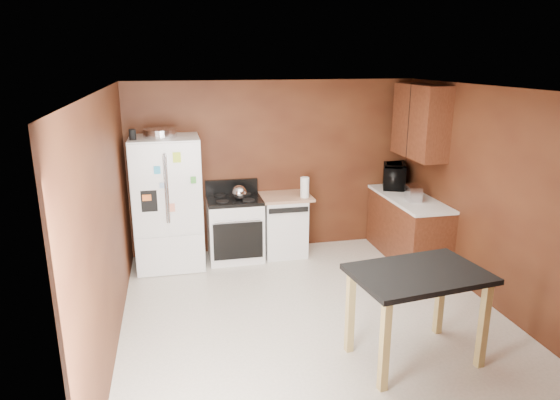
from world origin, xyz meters
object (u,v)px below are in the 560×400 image
object	(u,v)px
green_canister	(304,190)
dishwasher	(284,224)
kettle	(239,193)
island	(418,286)
toaster	(413,193)
paper_towel	(305,187)
roasting_pan	(160,133)
pen_cup	(133,134)
refrigerator	(168,203)
gas_range	(235,227)
microwave	(394,176)

from	to	relation	value
green_canister	dishwasher	size ratio (longest dim) A/B	0.12
kettle	dishwasher	bearing A→B (deg)	10.44
green_canister	island	xyz separation A→B (m)	(0.31, -2.92, -0.17)
island	toaster	bearing A→B (deg)	64.64
paper_towel	dishwasher	distance (m)	0.66
roasting_pan	pen_cup	world-z (taller)	pen_cup
roasting_pan	refrigerator	world-z (taller)	roasting_pan
toaster	dishwasher	bearing A→B (deg)	169.00
dishwasher	island	distance (m)	2.98
paper_towel	green_canister	size ratio (longest dim) A/B	2.72
kettle	green_canister	distance (m)	0.98
pen_cup	gas_range	size ratio (longest dim) A/B	0.12
paper_towel	dishwasher	world-z (taller)	paper_towel
roasting_pan	paper_towel	size ratio (longest dim) A/B	1.51
refrigerator	microwave	bearing A→B (deg)	3.02
microwave	paper_towel	bearing A→B (deg)	121.56
pen_cup	refrigerator	xyz separation A→B (m)	(0.38, 0.14, -0.97)
island	microwave	bearing A→B (deg)	69.60
paper_towel	toaster	bearing A→B (deg)	-19.72
refrigerator	gas_range	xyz separation A→B (m)	(0.91, 0.06, -0.44)
microwave	refrigerator	size ratio (longest dim) A/B	0.33
green_canister	island	bearing A→B (deg)	-83.88
pen_cup	toaster	xyz separation A→B (m)	(3.69, -0.44, -0.86)
pen_cup	green_canister	world-z (taller)	pen_cup
paper_towel	toaster	distance (m)	1.50
kettle	island	xyz separation A→B (m)	(1.29, -2.77, -0.23)
refrigerator	gas_range	bearing A→B (deg)	3.81
refrigerator	dishwasher	world-z (taller)	refrigerator
roasting_pan	toaster	size ratio (longest dim) A/B	1.55
roasting_pan	gas_range	world-z (taller)	roasting_pan
roasting_pan	dishwasher	world-z (taller)	roasting_pan
pen_cup	kettle	bearing A→B (deg)	4.35
kettle	refrigerator	bearing A→B (deg)	177.85
kettle	green_canister	size ratio (longest dim) A/B	1.92
pen_cup	refrigerator	world-z (taller)	pen_cup
microwave	toaster	bearing A→B (deg)	-162.15
microwave	dishwasher	bearing A→B (deg)	114.96
toaster	refrigerator	world-z (taller)	refrigerator
microwave	island	distance (m)	3.20
pen_cup	gas_range	bearing A→B (deg)	8.81
pen_cup	paper_towel	world-z (taller)	pen_cup
paper_towel	green_canister	xyz separation A→B (m)	(0.04, 0.18, -0.09)
paper_towel	toaster	world-z (taller)	paper_towel
kettle	toaster	bearing A→B (deg)	-13.04
pen_cup	kettle	size ratio (longest dim) A/B	0.65
microwave	refrigerator	distance (m)	3.38
kettle	toaster	distance (m)	2.40
pen_cup	green_canister	size ratio (longest dim) A/B	1.25
roasting_pan	island	xyz separation A→B (m)	(2.30, -2.81, -1.09)
island	kettle	bearing A→B (deg)	114.86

